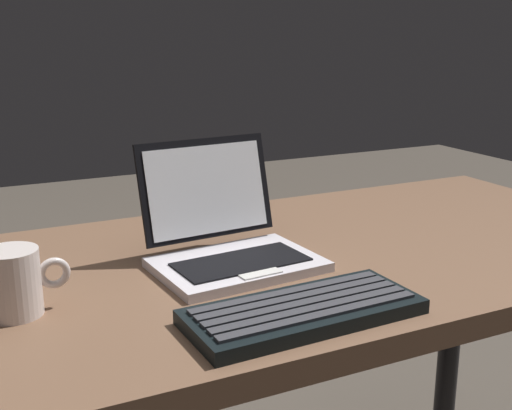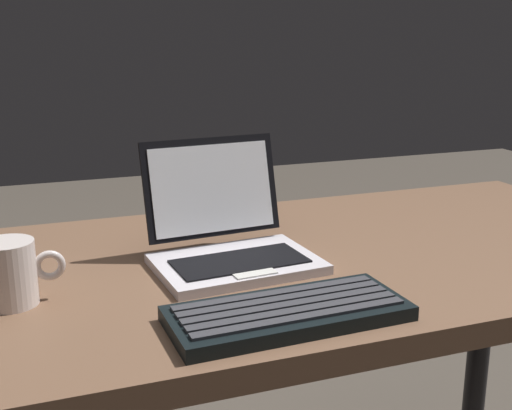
{
  "view_description": "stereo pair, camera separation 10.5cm",
  "coord_description": "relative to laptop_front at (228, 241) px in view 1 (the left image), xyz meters",
  "views": [
    {
      "loc": [
        -0.43,
        -0.95,
        1.12
      ],
      "look_at": [
        0.02,
        -0.03,
        0.84
      ],
      "focal_mm": 45.93,
      "sensor_mm": 36.0,
      "label": 1
    },
    {
      "loc": [
        -0.33,
        -0.99,
        1.12
      ],
      "look_at": [
        0.02,
        -0.03,
        0.84
      ],
      "focal_mm": 45.93,
      "sensor_mm": 36.0,
      "label": 2
    }
  ],
  "objects": [
    {
      "name": "external_keyboard",
      "position": [
        0.01,
        -0.24,
        -0.03
      ],
      "size": [
        0.33,
        0.15,
        0.02
      ],
      "color": "black",
      "rests_on": "desk"
    },
    {
      "name": "coffee_mug",
      "position": [
        -0.34,
        -0.06,
        0.01
      ],
      "size": [
        0.12,
        0.08,
        0.09
      ],
      "color": "silver",
      "rests_on": "desk"
    },
    {
      "name": "laptop_front",
      "position": [
        0.0,
        0.0,
        0.0
      ],
      "size": [
        0.27,
        0.24,
        0.2
      ],
      "color": "silver",
      "rests_on": "desk"
    },
    {
      "name": "desk",
      "position": [
        0.02,
        0.0,
        -0.12
      ],
      "size": [
        1.63,
        0.68,
        0.74
      ],
      "color": "brown",
      "rests_on": "ground"
    }
  ]
}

